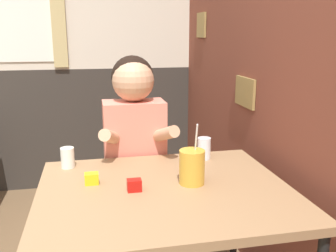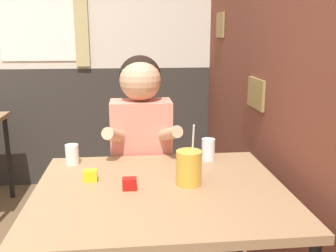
# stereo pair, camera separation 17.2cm
# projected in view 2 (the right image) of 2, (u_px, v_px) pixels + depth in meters

# --- Properties ---
(brick_wall_right) EXTENTS (0.08, 4.37, 2.70)m
(brick_wall_right) POSITION_uv_depth(u_px,v_px,m) (256.00, 43.00, 2.29)
(brick_wall_right) COLOR brown
(brick_wall_right) RESTS_ON ground_plane
(back_wall) EXTENTS (5.69, 0.09, 2.70)m
(back_wall) POSITION_uv_depth(u_px,v_px,m) (60.00, 39.00, 3.33)
(back_wall) COLOR beige
(back_wall) RESTS_ON ground_plane
(main_table) EXTENTS (1.07, 0.89, 0.77)m
(main_table) POSITION_uv_depth(u_px,v_px,m) (161.00, 202.00, 1.61)
(main_table) COLOR #93704C
(main_table) RESTS_ON ground_plane
(person_seated) EXTENTS (0.42, 0.42, 1.29)m
(person_seated) POSITION_uv_depth(u_px,v_px,m) (142.00, 158.00, 2.16)
(person_seated) COLOR #EA7F6B
(person_seated) RESTS_ON ground_plane
(cocktail_pitcher) EXTENTS (0.11, 0.11, 0.27)m
(cocktail_pitcher) POSITION_uv_depth(u_px,v_px,m) (189.00, 168.00, 1.62)
(cocktail_pitcher) COLOR gold
(cocktail_pitcher) RESTS_ON main_table
(glass_near_pitcher) EXTENTS (0.07, 0.07, 0.11)m
(glass_near_pitcher) POSITION_uv_depth(u_px,v_px,m) (208.00, 149.00, 1.94)
(glass_near_pitcher) COLOR silver
(glass_near_pitcher) RESTS_ON main_table
(glass_center) EXTENTS (0.07, 0.07, 0.10)m
(glass_center) POSITION_uv_depth(u_px,v_px,m) (72.00, 154.00, 1.88)
(glass_center) COLOR silver
(glass_center) RESTS_ON main_table
(condiment_ketchup) EXTENTS (0.06, 0.04, 0.05)m
(condiment_ketchup) POSITION_uv_depth(u_px,v_px,m) (130.00, 184.00, 1.58)
(condiment_ketchup) COLOR #B7140F
(condiment_ketchup) RESTS_ON main_table
(condiment_mustard) EXTENTS (0.06, 0.04, 0.05)m
(condiment_mustard) POSITION_uv_depth(u_px,v_px,m) (90.00, 176.00, 1.67)
(condiment_mustard) COLOR yellow
(condiment_mustard) RESTS_ON main_table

